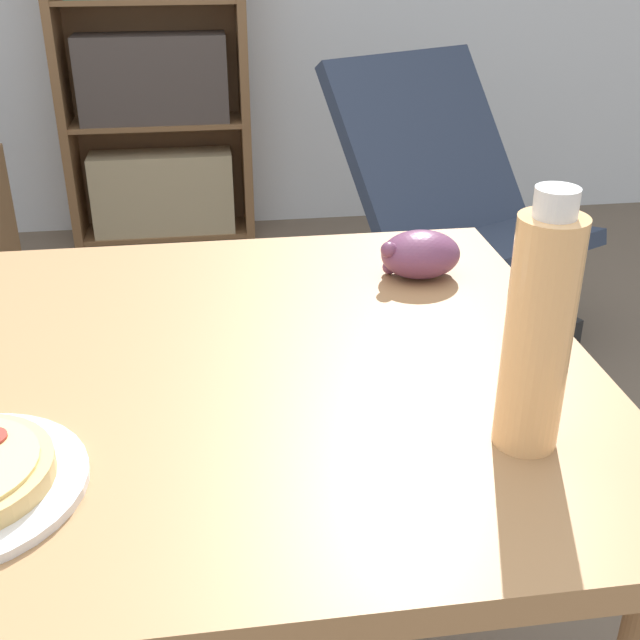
{
  "coord_description": "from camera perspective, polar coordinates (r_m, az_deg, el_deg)",
  "views": [
    {
      "loc": [
        0.22,
        -0.95,
        1.28
      ],
      "look_at": [
        0.34,
        -0.09,
        0.83
      ],
      "focal_mm": 45.0,
      "sensor_mm": 36.0,
      "label": 1
    }
  ],
  "objects": [
    {
      "name": "dining_table",
      "position": [
        1.08,
        -10.73,
        -8.54
      ],
      "size": [
        1.08,
        0.85,
        0.77
      ],
      "color": "#A37549",
      "rests_on": "ground_plane"
    },
    {
      "name": "lounge_chair_far",
      "position": [
        2.66,
        9.52,
        4.64
      ],
      "size": [
        0.84,
        0.95,
        0.88
      ],
      "rotation": [
        0.0,
        0.0,
        0.45
      ],
      "color": "black",
      "rests_on": "ground_plane"
    },
    {
      "name": "bookshelf",
      "position": [
        3.47,
        -11.83,
        16.8
      ],
      "size": [
        0.77,
        0.26,
        1.48
      ],
      "color": "brown",
      "rests_on": "ground_plane"
    },
    {
      "name": "drink_bottle",
      "position": [
        0.82,
        15.27,
        -0.8
      ],
      "size": [
        0.07,
        0.07,
        0.28
      ],
      "color": "#EFB270",
      "rests_on": "dining_table"
    },
    {
      "name": "grape_bunch",
      "position": [
        1.24,
        7.15,
        4.64
      ],
      "size": [
        0.13,
        0.1,
        0.07
      ],
      "color": "#6B3856",
      "rests_on": "dining_table"
    }
  ]
}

